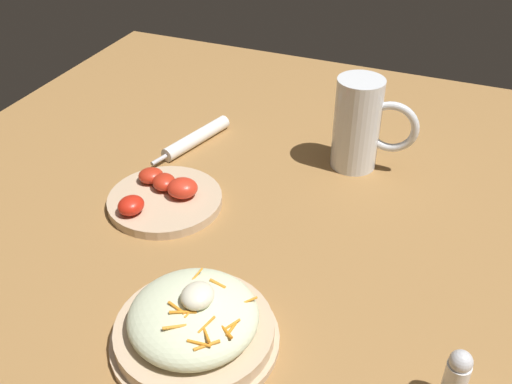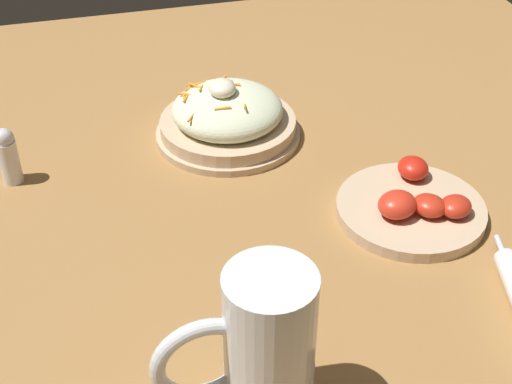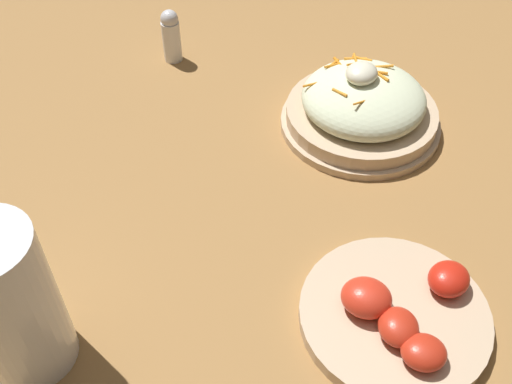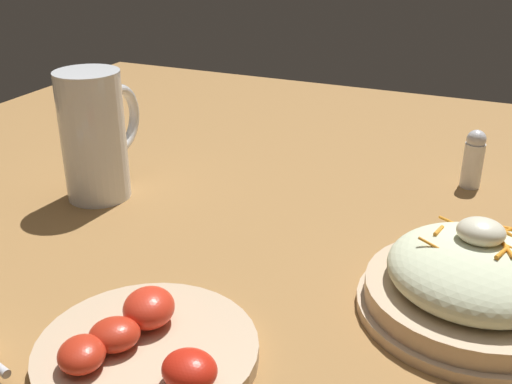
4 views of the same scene
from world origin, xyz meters
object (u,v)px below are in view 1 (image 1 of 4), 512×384
at_px(salad_plate, 194,324).
at_px(beer_mug, 359,128).
at_px(salt_shaker, 456,378).
at_px(napkin_roll, 196,138).
at_px(tomato_plate, 164,197).

relative_size(salad_plate, beer_mug, 1.26).
bearing_deg(salt_shaker, napkin_roll, -127.33).
relative_size(napkin_roll, tomato_plate, 1.06).
height_order(salad_plate, tomato_plate, salad_plate).
height_order(beer_mug, salt_shaker, beer_mug).
height_order(napkin_roll, tomato_plate, tomato_plate).
bearing_deg(beer_mug, salad_plate, -9.35).
bearing_deg(beer_mug, tomato_plate, -47.57).
bearing_deg(salad_plate, salt_shaker, 96.23).
xyz_separation_m(salad_plate, salt_shaker, (-0.03, 0.31, 0.01)).
relative_size(salad_plate, tomato_plate, 1.12).
bearing_deg(salad_plate, tomato_plate, -142.98).
height_order(salad_plate, beer_mug, beer_mug).
distance_m(napkin_roll, tomato_plate, 0.20).
bearing_deg(salad_plate, beer_mug, 170.65).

